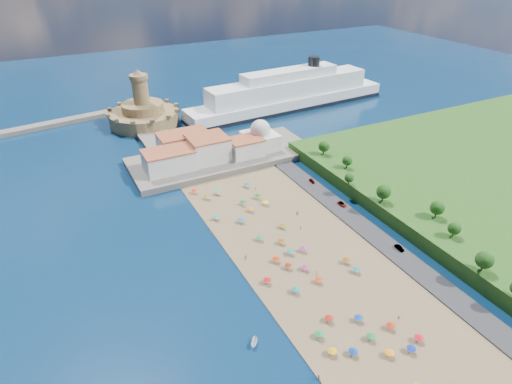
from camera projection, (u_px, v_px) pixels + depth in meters
ground at (278, 245)px, 151.98m from camera, size 700.00×700.00×0.00m
terrace at (223, 157)px, 211.23m from camera, size 90.00×36.00×3.00m
jetty at (159, 140)px, 229.59m from camera, size 18.00×70.00×2.40m
waterfront_buildings at (196, 150)px, 203.36m from camera, size 57.00×29.00×11.00m
domed_building at (260, 137)px, 213.81m from camera, size 16.00×16.00×15.00m
fortress at (144, 114)px, 249.86m from camera, size 40.00×40.00×32.40m
cruise_ship at (289, 94)px, 273.83m from camera, size 140.90×28.18×30.58m
beach_parasols at (297, 263)px, 140.24m from camera, size 31.76×116.32×2.20m
beachgoers at (281, 240)px, 152.64m from camera, size 36.24×91.06×1.90m
moored_boats at (275, 384)px, 103.36m from camera, size 5.80×27.77×1.64m
parked_cars at (346, 207)px, 171.73m from camera, size 2.11×58.41×1.28m
hillside_trees at (401, 199)px, 160.28m from camera, size 17.52×108.26×7.21m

